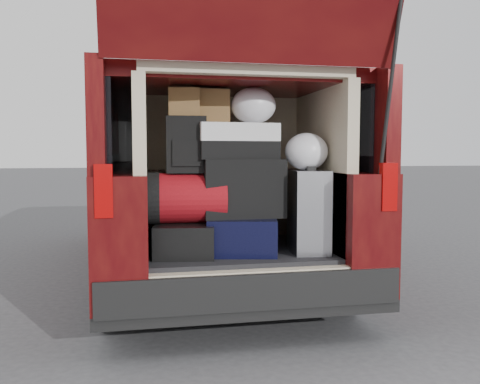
{
  "coord_description": "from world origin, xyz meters",
  "views": [
    {
      "loc": [
        -0.67,
        -3.25,
        1.23
      ],
      "look_at": [
        0.02,
        0.2,
        0.96
      ],
      "focal_mm": 38.0,
      "sensor_mm": 36.0,
      "label": 1
    }
  ],
  "objects_px": {
    "black_hardshell": "(185,238)",
    "black_soft_case": "(242,188)",
    "navy_hardshell": "(242,234)",
    "backpack": "(186,145)",
    "silver_roller": "(308,211)",
    "red_duffel": "(187,198)",
    "twotone_duffel": "(237,141)"
  },
  "relations": [
    {
      "from": "black_soft_case",
      "to": "navy_hardshell",
      "type": "bearing_deg",
      "value": 70.28
    },
    {
      "from": "navy_hardshell",
      "to": "backpack",
      "type": "bearing_deg",
      "value": -164.15
    },
    {
      "from": "silver_roller",
      "to": "backpack",
      "type": "relative_size",
      "value": 1.5
    },
    {
      "from": "black_hardshell",
      "to": "black_soft_case",
      "type": "height_order",
      "value": "black_soft_case"
    },
    {
      "from": "navy_hardshell",
      "to": "backpack",
      "type": "height_order",
      "value": "backpack"
    },
    {
      "from": "navy_hardshell",
      "to": "twotone_duffel",
      "type": "distance_m",
      "value": 0.64
    },
    {
      "from": "backpack",
      "to": "red_duffel",
      "type": "bearing_deg",
      "value": 122.75
    },
    {
      "from": "navy_hardshell",
      "to": "red_duffel",
      "type": "distance_m",
      "value": 0.46
    },
    {
      "from": "black_soft_case",
      "to": "backpack",
      "type": "height_order",
      "value": "backpack"
    },
    {
      "from": "red_duffel",
      "to": "twotone_duffel",
      "type": "xyz_separation_m",
      "value": [
        0.35,
        0.02,
        0.38
      ]
    },
    {
      "from": "red_duffel",
      "to": "twotone_duffel",
      "type": "height_order",
      "value": "twotone_duffel"
    },
    {
      "from": "black_hardshell",
      "to": "twotone_duffel",
      "type": "bearing_deg",
      "value": 9.11
    },
    {
      "from": "backpack",
      "to": "black_soft_case",
      "type": "bearing_deg",
      "value": 6.86
    },
    {
      "from": "black_hardshell",
      "to": "silver_roller",
      "type": "bearing_deg",
      "value": 1.54
    },
    {
      "from": "silver_roller",
      "to": "black_soft_case",
      "type": "xyz_separation_m",
      "value": [
        -0.45,
        0.1,
        0.16
      ]
    },
    {
      "from": "black_hardshell",
      "to": "silver_roller",
      "type": "height_order",
      "value": "silver_roller"
    },
    {
      "from": "navy_hardshell",
      "to": "silver_roller",
      "type": "height_order",
      "value": "silver_roller"
    },
    {
      "from": "backpack",
      "to": "twotone_duffel",
      "type": "height_order",
      "value": "backpack"
    },
    {
      "from": "black_soft_case",
      "to": "silver_roller",
      "type": "bearing_deg",
      "value": -13.81
    },
    {
      "from": "black_hardshell",
      "to": "black_soft_case",
      "type": "xyz_separation_m",
      "value": [
        0.39,
        -0.0,
        0.33
      ]
    },
    {
      "from": "navy_hardshell",
      "to": "backpack",
      "type": "distance_m",
      "value": 0.72
    },
    {
      "from": "black_hardshell",
      "to": "backpack",
      "type": "height_order",
      "value": "backpack"
    },
    {
      "from": "red_duffel",
      "to": "black_soft_case",
      "type": "distance_m",
      "value": 0.39
    },
    {
      "from": "black_hardshell",
      "to": "silver_roller",
      "type": "distance_m",
      "value": 0.86
    },
    {
      "from": "twotone_duffel",
      "to": "silver_roller",
      "type": "bearing_deg",
      "value": -16.05
    },
    {
      "from": "navy_hardshell",
      "to": "red_duffel",
      "type": "xyz_separation_m",
      "value": [
        -0.38,
        -0.03,
        0.26
      ]
    },
    {
      "from": "silver_roller",
      "to": "twotone_duffel",
      "type": "bearing_deg",
      "value": 173.93
    },
    {
      "from": "silver_roller",
      "to": "backpack",
      "type": "height_order",
      "value": "backpack"
    },
    {
      "from": "navy_hardshell",
      "to": "black_soft_case",
      "type": "height_order",
      "value": "black_soft_case"
    },
    {
      "from": "silver_roller",
      "to": "red_duffel",
      "type": "height_order",
      "value": "silver_roller"
    },
    {
      "from": "black_hardshell",
      "to": "silver_roller",
      "type": "relative_size",
      "value": 0.95
    },
    {
      "from": "black_hardshell",
      "to": "navy_hardshell",
      "type": "height_order",
      "value": "navy_hardshell"
    }
  ]
}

